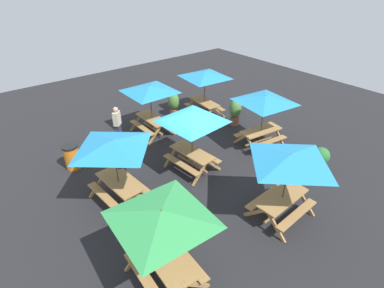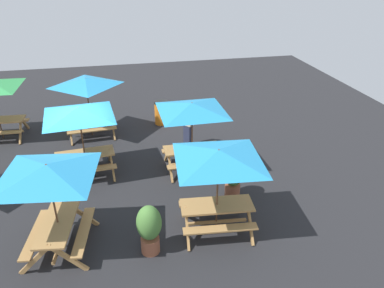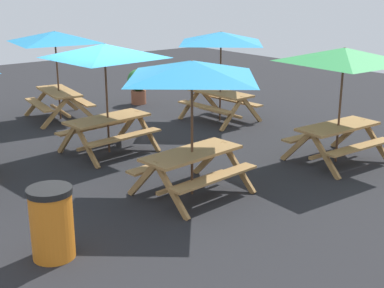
{
  "view_description": "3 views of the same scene",
  "coord_description": "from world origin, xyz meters",
  "px_view_note": "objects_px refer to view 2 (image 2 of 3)",
  "views": [
    {
      "loc": [
        7.16,
        -6.08,
        6.75
      ],
      "look_at": [
        -0.42,
        -0.05,
        0.9
      ],
      "focal_mm": 28.0,
      "sensor_mm": 36.0,
      "label": 1
    },
    {
      "loc": [
        -1.3,
        10.49,
        6.3
      ],
      "look_at": [
        -3.52,
        0.11,
        0.9
      ],
      "focal_mm": 35.0,
      "sensor_mm": 36.0,
      "label": 2
    },
    {
      "loc": [
        -5.62,
        -9.86,
        3.51
      ],
      "look_at": [
        -0.26,
        -3.19,
        0.9
      ],
      "focal_mm": 50.0,
      "sensor_mm": 36.0,
      "label": 3
    }
  ],
  "objects_px": {
    "picnic_table_6": "(48,177)",
    "person_standing": "(188,124)",
    "picnic_table_0": "(79,117)",
    "picnic_table_1": "(86,86)",
    "trash_bin_orange": "(161,112)",
    "potted_plant_1": "(149,227)",
    "picnic_table_2": "(192,112)",
    "potted_plant_2": "(233,176)",
    "picnic_table_4": "(218,161)"
  },
  "relations": [
    {
      "from": "picnic_table_6",
      "to": "person_standing",
      "type": "xyz_separation_m",
      "value": [
        -4.01,
        -4.58,
        -1.1
      ]
    },
    {
      "from": "picnic_table_0",
      "to": "picnic_table_6",
      "type": "distance_m",
      "value": 3.36
    },
    {
      "from": "picnic_table_1",
      "to": "person_standing",
      "type": "height_order",
      "value": "picnic_table_1"
    },
    {
      "from": "trash_bin_orange",
      "to": "potted_plant_1",
      "type": "height_order",
      "value": "potted_plant_1"
    },
    {
      "from": "potted_plant_1",
      "to": "picnic_table_0",
      "type": "bearing_deg",
      "value": -67.79
    },
    {
      "from": "picnic_table_2",
      "to": "person_standing",
      "type": "relative_size",
      "value": 1.69
    },
    {
      "from": "potted_plant_1",
      "to": "potted_plant_2",
      "type": "xyz_separation_m",
      "value": [
        -2.57,
        -1.76,
        -0.02
      ]
    },
    {
      "from": "picnic_table_1",
      "to": "potted_plant_1",
      "type": "relative_size",
      "value": 1.82
    },
    {
      "from": "person_standing",
      "to": "picnic_table_4",
      "type": "bearing_deg",
      "value": 136.27
    },
    {
      "from": "picnic_table_2",
      "to": "potted_plant_1",
      "type": "relative_size",
      "value": 2.2
    },
    {
      "from": "picnic_table_6",
      "to": "person_standing",
      "type": "height_order",
      "value": "picnic_table_6"
    },
    {
      "from": "picnic_table_4",
      "to": "potted_plant_1",
      "type": "bearing_deg",
      "value": 20.18
    },
    {
      "from": "picnic_table_0",
      "to": "picnic_table_4",
      "type": "bearing_deg",
      "value": 128.62
    },
    {
      "from": "picnic_table_4",
      "to": "picnic_table_6",
      "type": "relative_size",
      "value": 1.0
    },
    {
      "from": "picnic_table_4",
      "to": "picnic_table_1",
      "type": "bearing_deg",
      "value": -57.85
    },
    {
      "from": "picnic_table_0",
      "to": "picnic_table_1",
      "type": "height_order",
      "value": "same"
    },
    {
      "from": "picnic_table_1",
      "to": "picnic_table_2",
      "type": "xyz_separation_m",
      "value": [
        -3.26,
        3.3,
        0.0
      ]
    },
    {
      "from": "picnic_table_0",
      "to": "person_standing",
      "type": "xyz_separation_m",
      "value": [
        -3.54,
        -1.25,
        -1.1
      ]
    },
    {
      "from": "potted_plant_1",
      "to": "picnic_table_2",
      "type": "bearing_deg",
      "value": -116.35
    },
    {
      "from": "picnic_table_6",
      "to": "potted_plant_2",
      "type": "relative_size",
      "value": 2.26
    },
    {
      "from": "picnic_table_1",
      "to": "person_standing",
      "type": "xyz_separation_m",
      "value": [
        -3.45,
        1.71,
        -1.1
      ]
    },
    {
      "from": "trash_bin_orange",
      "to": "potted_plant_1",
      "type": "bearing_deg",
      "value": 80.06
    },
    {
      "from": "picnic_table_0",
      "to": "trash_bin_orange",
      "type": "xyz_separation_m",
      "value": [
        -2.9,
        -3.52,
        -1.49
      ]
    },
    {
      "from": "picnic_table_1",
      "to": "potted_plant_2",
      "type": "xyz_separation_m",
      "value": [
        -4.07,
        5.1,
        -1.29
      ]
    },
    {
      "from": "picnic_table_0",
      "to": "picnic_table_1",
      "type": "bearing_deg",
      "value": -97.18
    },
    {
      "from": "picnic_table_1",
      "to": "trash_bin_orange",
      "type": "height_order",
      "value": "picnic_table_1"
    },
    {
      "from": "picnic_table_6",
      "to": "potted_plant_1",
      "type": "xyz_separation_m",
      "value": [
        -2.06,
        0.57,
        -1.28
      ]
    },
    {
      "from": "picnic_table_2",
      "to": "potted_plant_1",
      "type": "height_order",
      "value": "picnic_table_2"
    },
    {
      "from": "picnic_table_1",
      "to": "picnic_table_4",
      "type": "xyz_separation_m",
      "value": [
        -3.23,
        6.4,
        0.0
      ]
    },
    {
      "from": "picnic_table_1",
      "to": "potted_plant_1",
      "type": "height_order",
      "value": "picnic_table_1"
    },
    {
      "from": "picnic_table_2",
      "to": "picnic_table_6",
      "type": "relative_size",
      "value": 1.01
    },
    {
      "from": "picnic_table_0",
      "to": "potted_plant_1",
      "type": "height_order",
      "value": "picnic_table_0"
    },
    {
      "from": "picnic_table_2",
      "to": "picnic_table_4",
      "type": "bearing_deg",
      "value": 88.92
    },
    {
      "from": "picnic_table_2",
      "to": "trash_bin_orange",
      "type": "bearing_deg",
      "value": -83.67
    },
    {
      "from": "picnic_table_1",
      "to": "potted_plant_1",
      "type": "xyz_separation_m",
      "value": [
        -1.5,
        6.86,
        -1.28
      ]
    },
    {
      "from": "trash_bin_orange",
      "to": "picnic_table_4",
      "type": "bearing_deg",
      "value": 93.54
    },
    {
      "from": "picnic_table_1",
      "to": "person_standing",
      "type": "distance_m",
      "value": 4.0
    },
    {
      "from": "picnic_table_4",
      "to": "potted_plant_1",
      "type": "distance_m",
      "value": 2.2
    },
    {
      "from": "picnic_table_4",
      "to": "potted_plant_1",
      "type": "height_order",
      "value": "picnic_table_4"
    },
    {
      "from": "potted_plant_1",
      "to": "potted_plant_2",
      "type": "height_order",
      "value": "potted_plant_1"
    },
    {
      "from": "picnic_table_2",
      "to": "person_standing",
      "type": "height_order",
      "value": "picnic_table_2"
    },
    {
      "from": "picnic_table_2",
      "to": "potted_plant_2",
      "type": "bearing_deg",
      "value": 113.71
    },
    {
      "from": "picnic_table_1",
      "to": "potted_plant_2",
      "type": "bearing_deg",
      "value": 123.81
    },
    {
      "from": "picnic_table_4",
      "to": "person_standing",
      "type": "bearing_deg",
      "value": -87.3
    },
    {
      "from": "trash_bin_orange",
      "to": "person_standing",
      "type": "distance_m",
      "value": 2.39
    },
    {
      "from": "picnic_table_4",
      "to": "picnic_table_6",
      "type": "distance_m",
      "value": 3.79
    },
    {
      "from": "person_standing",
      "to": "trash_bin_orange",
      "type": "bearing_deg",
      "value": -25.1
    },
    {
      "from": "picnic_table_4",
      "to": "person_standing",
      "type": "xyz_separation_m",
      "value": [
        -0.22,
        -4.69,
        -1.1
      ]
    },
    {
      "from": "potted_plant_2",
      "to": "trash_bin_orange",
      "type": "bearing_deg",
      "value": -77.35
    },
    {
      "from": "potted_plant_2",
      "to": "person_standing",
      "type": "height_order",
      "value": "person_standing"
    }
  ]
}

